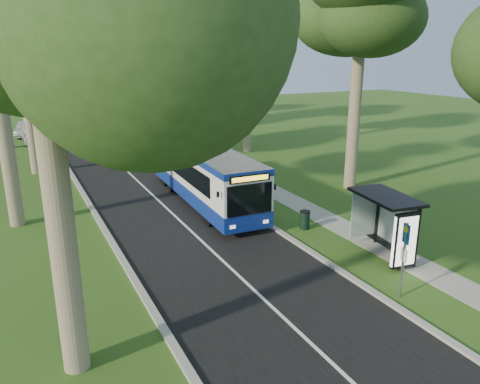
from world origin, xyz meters
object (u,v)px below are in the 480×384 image
object	(u,v)px
litter_bin	(305,220)
car_silver	(27,129)
bus	(204,174)
bus_shelter	(395,216)
car_white	(34,133)
bus_stop_sign	(404,252)

from	to	relation	value
litter_bin	car_silver	xyz separation A→B (m)	(-10.10, 31.71, 0.24)
bus	bus_shelter	distance (m)	10.70
bus	car_white	world-z (taller)	bus
bus	bus_shelter	world-z (taller)	bus
car_white	car_silver	size ratio (longest dim) A/B	1.21
bus	litter_bin	size ratio (longest dim) A/B	13.38
bus	litter_bin	world-z (taller)	bus
bus_shelter	car_silver	xyz separation A→B (m)	(-11.26, 35.99, -1.12)
bus	bus_shelter	bearing A→B (deg)	-67.41
litter_bin	car_white	distance (m)	29.88
car_silver	bus	bearing A→B (deg)	-58.92
bus_stop_sign	car_white	distance (m)	36.05
bus_stop_sign	litter_bin	bearing A→B (deg)	100.50
bus_stop_sign	bus_shelter	world-z (taller)	bus_stop_sign
bus_stop_sign	bus_shelter	bearing A→B (deg)	68.21
bus_shelter	car_silver	distance (m)	37.73
bus_shelter	bus_stop_sign	bearing A→B (deg)	-120.76
bus_stop_sign	car_silver	bearing A→B (deg)	120.23
litter_bin	car_silver	bearing A→B (deg)	107.67
litter_bin	car_silver	world-z (taller)	car_silver
bus	car_white	bearing A→B (deg)	109.14
bus	car_white	xyz separation A→B (m)	(-7.03, 22.56, -0.71)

